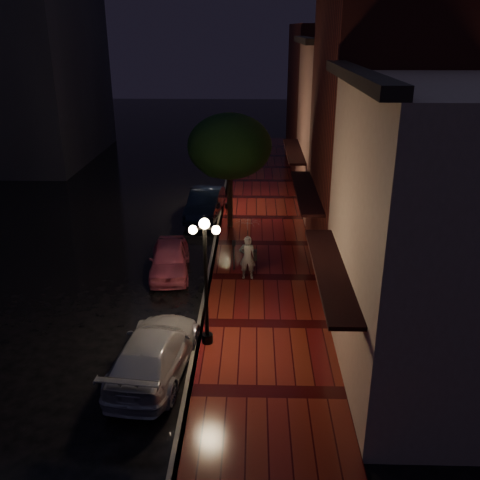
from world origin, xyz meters
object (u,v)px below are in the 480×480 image
(pink_car, at_px, (170,259))
(navy_car, at_px, (205,203))
(silver_car, at_px, (154,352))
(parking_meter, at_px, (234,252))
(streetlamp_far, at_px, (228,166))
(street_tree, at_px, (230,148))
(streetlamp_near, at_px, (206,275))
(woman_with_umbrella, at_px, (248,239))

(pink_car, height_order, navy_car, navy_car)
(silver_car, bearing_deg, parking_meter, -100.04)
(navy_car, bearing_deg, parking_meter, -70.92)
(streetlamp_far, distance_m, street_tree, 3.44)
(street_tree, xyz_separation_m, navy_car, (-1.47, 1.95, -3.48))
(streetlamp_near, distance_m, navy_car, 13.12)
(street_tree, bearing_deg, woman_with_umbrella, -80.84)
(navy_car, distance_m, woman_with_umbrella, 8.49)
(pink_car, xyz_separation_m, parking_meter, (2.71, 0.11, 0.28))
(streetlamp_far, bearing_deg, silver_car, -95.42)
(streetlamp_far, bearing_deg, streetlamp_near, -90.00)
(pink_car, distance_m, parking_meter, 2.73)
(parking_meter, bearing_deg, streetlamp_far, 115.28)
(street_tree, relative_size, navy_car, 1.25)
(silver_car, distance_m, woman_with_umbrella, 7.01)
(navy_car, height_order, woman_with_umbrella, woman_with_umbrella)
(silver_car, height_order, woman_with_umbrella, woman_with_umbrella)
(streetlamp_near, relative_size, woman_with_umbrella, 1.66)
(navy_car, distance_m, silver_car, 14.41)
(woman_with_umbrella, bearing_deg, silver_car, 71.82)
(pink_car, distance_m, silver_car, 7.06)
(streetlamp_near, height_order, parking_meter, streetlamp_near)
(navy_car, distance_m, parking_meter, 7.50)
(street_tree, bearing_deg, parking_meter, -85.79)
(silver_car, bearing_deg, street_tree, -91.42)
(street_tree, height_order, parking_meter, street_tree)
(pink_car, bearing_deg, woman_with_umbrella, -17.48)
(silver_car, relative_size, parking_meter, 3.71)
(streetlamp_near, height_order, woman_with_umbrella, streetlamp_near)
(streetlamp_near, distance_m, silver_car, 2.81)
(pink_car, bearing_deg, silver_car, -91.08)
(street_tree, relative_size, pink_car, 1.45)
(pink_car, bearing_deg, streetlamp_near, -75.56)
(woman_with_umbrella, bearing_deg, streetlamp_far, -77.32)
(woman_with_umbrella, relative_size, parking_meter, 1.94)
(navy_car, bearing_deg, streetlamp_far, 46.05)
(streetlamp_far, xyz_separation_m, street_tree, (0.26, -3.01, 1.64))
(streetlamp_near, bearing_deg, navy_car, 95.33)
(pink_car, xyz_separation_m, silver_car, (0.60, -7.04, 0.04))
(streetlamp_far, relative_size, parking_meter, 3.23)
(street_tree, height_order, woman_with_umbrella, street_tree)
(streetlamp_far, bearing_deg, street_tree, -85.09)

